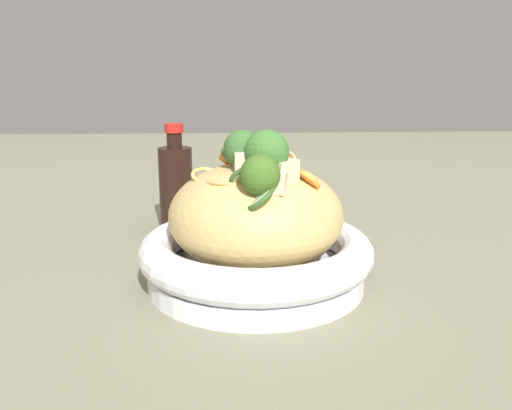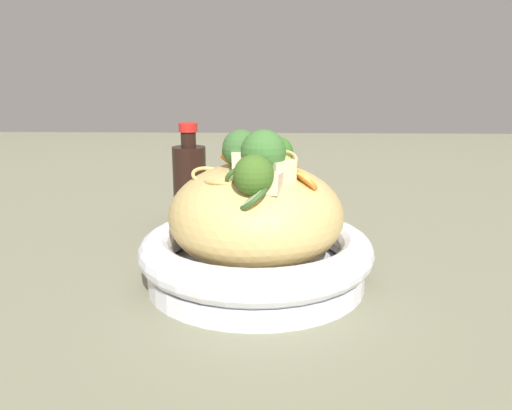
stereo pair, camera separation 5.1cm
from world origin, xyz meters
The scene contains 8 objects.
ground_plane centered at (0.00, 0.00, 0.00)m, with size 3.00×3.00×0.00m, color #76755C.
serving_bowl centered at (0.00, 0.00, 0.03)m, with size 0.26×0.26×0.06m.
noodle_heap centered at (0.00, 0.00, 0.08)m, with size 0.19×0.19×0.13m.
broccoli_florets centered at (-0.01, 0.02, 0.15)m, with size 0.09×0.18×0.07m.
carrot_coins centered at (-0.02, 0.00, 0.13)m, with size 0.11×0.10×0.03m.
zucchini_slices centered at (0.01, 0.00, 0.13)m, with size 0.06×0.16×0.05m.
chicken_chunks centered at (-0.01, 0.04, 0.14)m, with size 0.07×0.07×0.04m.
soy_sauce_bottle centered at (0.11, -0.22, 0.07)m, with size 0.05×0.05×0.16m.
Camera 1 is at (0.03, 0.57, 0.24)m, focal length 38.00 mm.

